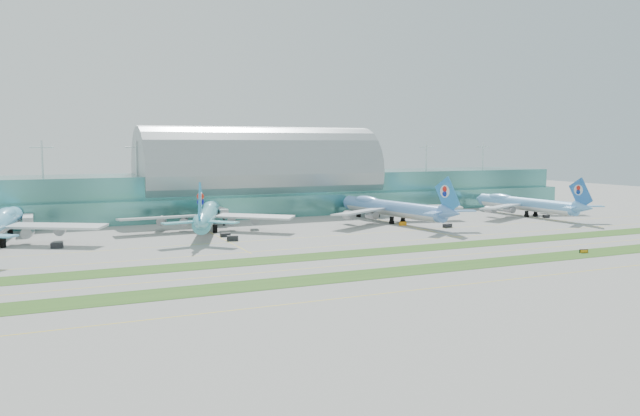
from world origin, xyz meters
name	(u,v)px	position (x,y,z in m)	size (l,w,h in m)	color
ground	(391,252)	(0.00, 0.00, 0.00)	(700.00, 700.00, 0.00)	gray
terminal	(260,184)	(0.01, 128.79, 14.23)	(340.00, 69.10, 36.00)	#3D7A75
grass_strip_near	(442,267)	(0.00, -28.00, 0.04)	(420.00, 12.00, 0.08)	#2D591E
grass_strip_far	(387,251)	(0.00, 2.00, 0.04)	(420.00, 12.00, 0.08)	#2D591E
taxiline_a	(489,282)	(0.00, -48.00, 0.01)	(420.00, 0.35, 0.01)	yellow
taxiline_b	(415,259)	(0.00, -14.00, 0.01)	(420.00, 0.35, 0.01)	yellow
taxiline_c	(364,244)	(0.00, 18.00, 0.01)	(420.00, 0.35, 0.01)	yellow
taxiline_d	(336,235)	(0.00, 40.00, 0.01)	(420.00, 0.35, 0.01)	yellow
airliner_b	(208,215)	(-41.38, 71.19, 6.62)	(65.40, 75.90, 21.45)	#5CBCCC
airliner_c	(391,207)	(39.16, 66.03, 6.73)	(69.18, 79.17, 21.82)	#6396DB
airliner_d	(525,203)	(110.80, 61.53, 6.17)	(63.99, 72.71, 20.01)	#6CB0EE
gse_b	(57,246)	(-96.94, 51.00, 0.91)	(3.67, 1.82, 1.83)	black
gse_c	(233,238)	(-39.51, 42.99, 0.92)	(3.98, 1.75, 1.84)	black
gse_d	(225,235)	(-39.10, 53.86, 0.68)	(3.64, 1.79, 1.35)	black
gse_e	(403,224)	(38.26, 54.61, 0.78)	(2.96, 1.52, 1.55)	orange
gse_f	(447,226)	(51.74, 41.60, 0.78)	(3.93, 1.83, 1.55)	black
gse_g	(546,216)	(114.72, 51.50, 0.68)	(2.92, 1.77, 1.36)	black
gse_h	(568,214)	(130.59, 53.46, 0.75)	(3.29, 1.53, 1.50)	black
taxiway_sign_east	(584,251)	(54.48, -26.88, 0.60)	(2.81, 1.09, 1.21)	black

